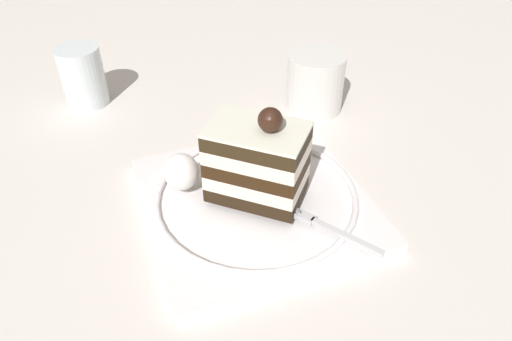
# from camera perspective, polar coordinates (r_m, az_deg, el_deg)

# --- Properties ---
(ground_plane) EXTENTS (2.40, 2.40, 0.00)m
(ground_plane) POSITION_cam_1_polar(r_m,az_deg,el_deg) (0.51, 3.24, -4.91)
(ground_plane) COLOR silver
(dessert_plate) EXTENTS (0.24, 0.24, 0.02)m
(dessert_plate) POSITION_cam_1_polar(r_m,az_deg,el_deg) (0.51, 0.00, -3.52)
(dessert_plate) COLOR white
(dessert_plate) RESTS_ON ground_plane
(cake_slice) EXTENTS (0.11, 0.11, 0.10)m
(cake_slice) POSITION_cam_1_polar(r_m,az_deg,el_deg) (0.47, 0.16, 1.09)
(cake_slice) COLOR black
(cake_slice) RESTS_ON dessert_plate
(whipped_cream_dollop) EXTENTS (0.04, 0.04, 0.04)m
(whipped_cream_dollop) POSITION_cam_1_polar(r_m,az_deg,el_deg) (0.50, -8.88, -0.14)
(whipped_cream_dollop) COLOR white
(whipped_cream_dollop) RESTS_ON dessert_plate
(fork) EXTENTS (0.10, 0.08, 0.00)m
(fork) POSITION_cam_1_polar(r_m,az_deg,el_deg) (0.47, 8.08, -6.54)
(fork) COLOR silver
(fork) RESTS_ON dessert_plate
(drink_glass_near) EXTENTS (0.06, 0.06, 0.08)m
(drink_glass_near) POSITION_cam_1_polar(r_m,az_deg,el_deg) (0.71, -19.83, 10.17)
(drink_glass_near) COLOR silver
(drink_glass_near) RESTS_ON ground_plane
(drink_glass_far) EXTENTS (0.08, 0.08, 0.08)m
(drink_glass_far) POSITION_cam_1_polar(r_m,az_deg,el_deg) (0.66, 7.02, 10.08)
(drink_glass_far) COLOR white
(drink_glass_far) RESTS_ON ground_plane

